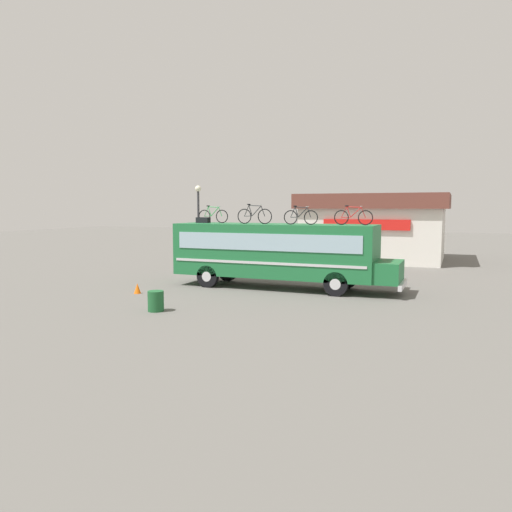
% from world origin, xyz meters
% --- Properties ---
extents(ground_plane, '(120.00, 120.00, 0.00)m').
position_xyz_m(ground_plane, '(0.00, 0.00, 0.00)').
color(ground_plane, '#605E59').
extents(bus, '(11.02, 2.62, 3.10)m').
position_xyz_m(bus, '(0.21, 0.00, 1.79)').
color(bus, '#1E6B38').
rests_on(bus, ground).
extents(luggage_bag_1, '(0.68, 0.37, 0.29)m').
position_xyz_m(luggage_bag_1, '(-3.98, 0.22, 3.25)').
color(luggage_bag_1, black).
rests_on(luggage_bag_1, bus).
extents(rooftop_bicycle_1, '(1.68, 0.44, 0.90)m').
position_xyz_m(rooftop_bicycle_1, '(-3.41, 0.21, 3.48)').
color(rooftop_bicycle_1, black).
rests_on(rooftop_bicycle_1, bus).
extents(rooftop_bicycle_2, '(1.80, 0.44, 0.97)m').
position_xyz_m(rooftop_bicycle_2, '(-0.93, -0.24, 3.51)').
color(rooftop_bicycle_2, black).
rests_on(rooftop_bicycle_2, bus).
extents(rooftop_bicycle_3, '(1.64, 0.44, 0.89)m').
position_xyz_m(rooftop_bicycle_3, '(1.46, -0.42, 3.47)').
color(rooftop_bicycle_3, black).
rests_on(rooftop_bicycle_3, bus).
extents(rooftop_bicycle_4, '(1.76, 0.44, 0.89)m').
position_xyz_m(rooftop_bicycle_4, '(3.82, -0.04, 3.48)').
color(rooftop_bicycle_4, black).
rests_on(rooftop_bicycle_4, bus).
extents(roadside_building, '(10.40, 8.80, 4.85)m').
position_xyz_m(roadside_building, '(2.47, 15.32, 2.49)').
color(roadside_building, silver).
rests_on(roadside_building, ground).
extents(trash_bin, '(0.60, 0.60, 0.77)m').
position_xyz_m(trash_bin, '(-2.23, -6.82, 0.39)').
color(trash_bin, '#1E592D').
rests_on(trash_bin, ground).
extents(traffic_cone, '(0.32, 0.32, 0.46)m').
position_xyz_m(traffic_cone, '(-5.18, -3.89, 0.23)').
color(traffic_cone, orange).
rests_on(traffic_cone, ground).
extents(street_lamp, '(0.37, 0.37, 5.22)m').
position_xyz_m(street_lamp, '(-6.49, 4.25, 3.36)').
color(street_lamp, '#38383D').
rests_on(street_lamp, ground).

